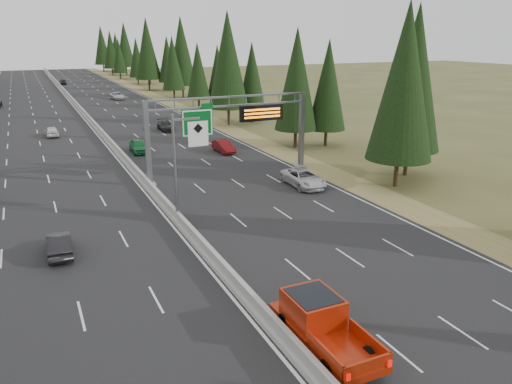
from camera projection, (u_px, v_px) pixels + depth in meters
road at (85, 117)px, 84.55m from camera, size 32.00×260.00×0.08m
shoulder_right at (186, 110)px, 91.69m from camera, size 3.60×260.00×0.06m
median_barrier at (85, 114)px, 84.43m from camera, size 0.70×260.00×0.85m
sign_gantry at (236, 123)px, 47.53m from camera, size 16.75×0.98×7.80m
hov_sign_pole at (183, 161)px, 35.77m from camera, size 2.80×0.50×8.00m
tree_row_right at (229, 63)px, 81.53m from camera, size 11.97×240.39×17.75m
silver_minivan at (303, 178)px, 45.56m from camera, size 2.65×5.51×1.51m
red_pickup at (319, 318)px, 22.29m from camera, size 2.29×6.41×2.09m
car_ahead_green at (139, 146)px, 58.57m from camera, size 2.00×4.63×1.55m
car_ahead_dkred at (223, 146)px, 58.66m from camera, size 1.56×4.27×1.40m
car_ahead_dkgrey at (166, 126)px, 72.08m from camera, size 2.33×4.95×1.40m
car_ahead_white at (117, 96)px, 106.78m from camera, size 2.83×5.47×1.47m
car_ahead_far at (63, 82)px, 138.30m from camera, size 2.05×4.48×1.49m
car_onc_near at (59, 244)px, 31.32m from camera, size 1.60×4.21×1.37m
car_onc_white at (51, 131)px, 67.84m from camera, size 1.81×4.12×1.38m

